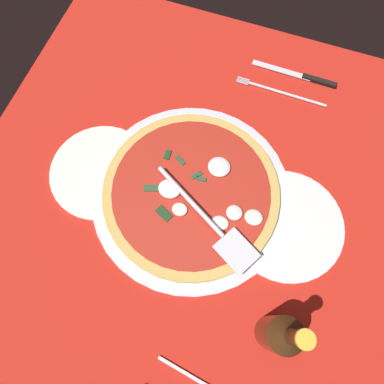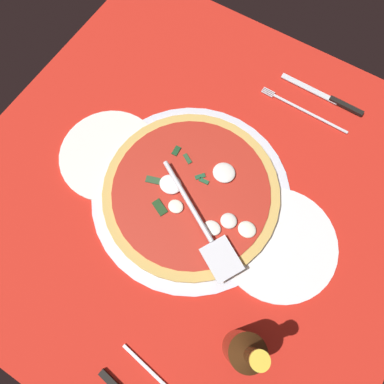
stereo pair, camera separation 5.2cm
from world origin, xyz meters
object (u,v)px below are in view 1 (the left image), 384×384
pizza_server (209,221)px  beer_bottle (281,335)px  dinner_plate_right (101,172)px  dinner_plate_left (286,225)px  pizza (193,192)px  place_setting_near (291,85)px

pizza_server → beer_bottle: beer_bottle is taller
dinner_plate_right → pizza_server: 26.26cm
dinner_plate_left → beer_bottle: (-2.54, 21.06, 7.64)cm
dinner_plate_left → pizza: bearing=0.4°
dinner_plate_right → pizza: size_ratio=0.60×
beer_bottle → dinner_plate_right: bearing=-23.8°
pizza → pizza_server: (-5.22, 5.30, 2.24)cm
dinner_plate_right → beer_bottle: bearing=156.2°
place_setting_near → beer_bottle: (-9.95, 55.30, 7.78)cm
pizza_server → beer_bottle: size_ratio=1.16×
pizza_server → beer_bottle: 23.97cm
dinner_plate_right → beer_bottle: size_ratio=1.03×
pizza → beer_bottle: size_ratio=1.72×
pizza → beer_bottle: beer_bottle is taller
place_setting_near → beer_bottle: beer_bottle is taller
dinner_plate_left → pizza_server: bearing=19.8°
dinner_plate_left → dinner_plate_right: same height
pizza_server → dinner_plate_right: bearing=-158.9°
dinner_plate_left → pizza_server: 16.48cm
dinner_plate_right → beer_bottle: beer_bottle is taller
dinner_plate_left → place_setting_near: 35.04cm
dinner_plate_left → pizza_server: pizza_server is taller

